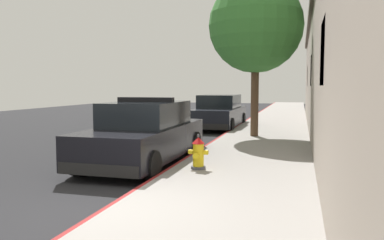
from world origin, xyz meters
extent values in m
cube|color=#232326|center=(-4.47, 10.00, -0.10)|extent=(30.98, 60.00, 0.20)
cube|color=gray|center=(1.53, 10.00, 0.08)|extent=(3.06, 60.00, 0.15)
cube|color=maroon|center=(-0.04, 10.00, 0.08)|extent=(0.08, 60.00, 0.15)
cube|color=black|center=(3.09, 1.80, 2.52)|extent=(0.06, 1.30, 1.10)
cube|color=black|center=(3.09, 9.58, 2.52)|extent=(0.06, 1.30, 1.10)
cube|color=black|center=(3.09, 17.36, 2.52)|extent=(0.06, 1.30, 1.10)
cube|color=black|center=(-1.08, 3.98, 0.58)|extent=(1.84, 4.80, 0.76)
cube|color=black|center=(-1.08, 4.13, 1.26)|extent=(1.64, 2.50, 0.60)
cube|color=black|center=(-1.08, 1.64, 0.32)|extent=(1.76, 0.16, 0.24)
cube|color=black|center=(-1.08, 6.32, 0.32)|extent=(1.76, 0.16, 0.24)
cylinder|color=black|center=(-1.94, 5.68, 0.32)|extent=(0.22, 0.64, 0.64)
cylinder|color=black|center=(-0.22, 5.68, 0.32)|extent=(0.22, 0.64, 0.64)
cylinder|color=black|center=(-1.94, 2.28, 0.32)|extent=(0.22, 0.64, 0.64)
cylinder|color=black|center=(-0.22, 2.28, 0.32)|extent=(0.22, 0.64, 0.64)
cube|color=black|center=(-1.08, 4.08, 1.62)|extent=(1.48, 0.20, 0.12)
cube|color=red|center=(-1.43, 4.08, 1.62)|extent=(0.44, 0.18, 0.11)
cube|color=#1E33E0|center=(-0.73, 4.08, 1.62)|extent=(0.44, 0.18, 0.11)
cube|color=black|center=(-0.92, 12.57, 0.58)|extent=(1.84, 4.80, 0.76)
cube|color=black|center=(-0.92, 12.72, 1.26)|extent=(1.64, 2.50, 0.60)
cube|color=black|center=(-0.92, 10.23, 0.32)|extent=(1.76, 0.16, 0.24)
cube|color=black|center=(-0.92, 14.91, 0.32)|extent=(1.76, 0.16, 0.24)
cylinder|color=black|center=(-1.78, 14.27, 0.32)|extent=(0.22, 0.64, 0.64)
cylinder|color=black|center=(-0.06, 14.27, 0.32)|extent=(0.22, 0.64, 0.64)
cylinder|color=black|center=(-1.78, 10.87, 0.32)|extent=(0.22, 0.64, 0.64)
cylinder|color=black|center=(-0.06, 10.87, 0.32)|extent=(0.22, 0.64, 0.64)
cylinder|color=#4C4C51|center=(0.60, 3.00, 0.18)|extent=(0.32, 0.32, 0.06)
cylinder|color=yellow|center=(0.60, 3.00, 0.46)|extent=(0.24, 0.24, 0.50)
cone|color=red|center=(0.60, 3.00, 0.78)|extent=(0.28, 0.28, 0.14)
cylinder|color=#4C4C51|center=(0.60, 3.00, 0.88)|extent=(0.05, 0.05, 0.06)
cylinder|color=yellow|center=(0.43, 3.00, 0.52)|extent=(0.10, 0.10, 0.10)
cylinder|color=yellow|center=(0.77, 3.00, 0.52)|extent=(0.10, 0.10, 0.10)
cylinder|color=yellow|center=(0.60, 2.82, 0.47)|extent=(0.13, 0.12, 0.13)
cylinder|color=brown|center=(1.13, 9.03, 1.54)|extent=(0.28, 0.28, 2.78)
sphere|color=#387A33|center=(1.13, 9.03, 4.11)|extent=(3.35, 3.35, 3.35)
camera|label=1|loc=(2.73, -5.15, 1.96)|focal=36.46mm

